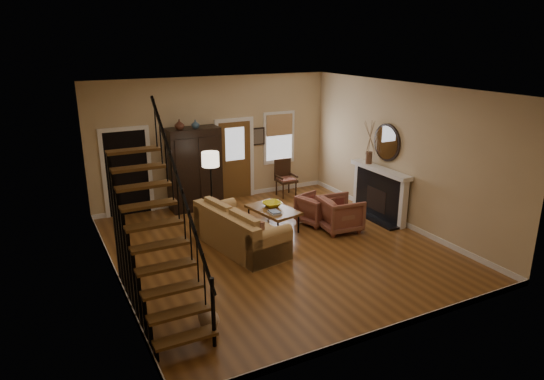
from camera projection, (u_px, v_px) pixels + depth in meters
name	position (u px, v px, depth m)	size (l,w,h in m)	color
room	(225.00, 162.00, 11.07)	(7.00, 7.33, 3.30)	brown
staircase	(156.00, 218.00, 7.41)	(0.94, 2.80, 3.20)	brown
fireplace	(381.00, 188.00, 11.77)	(0.33, 1.95, 2.30)	black
armoire	(194.00, 169.00, 12.26)	(1.30, 0.60, 2.10)	black
vase_a	(179.00, 125.00, 11.66)	(0.24, 0.24, 0.25)	#4C2619
vase_b	(195.00, 124.00, 11.84)	(0.20, 0.20, 0.21)	#334C60
sofa	(241.00, 229.00, 10.11)	(0.97, 2.25, 0.84)	tan
coffee_table	(273.00, 219.00, 11.16)	(0.74, 1.27, 0.49)	brown
bowl	(272.00, 204.00, 11.22)	(0.43, 0.43, 0.11)	yellow
books	(275.00, 212.00, 10.77)	(0.23, 0.32, 0.06)	beige
armchair_left	(340.00, 214.00, 11.02)	(0.85, 0.87, 0.79)	maroon
armchair_right	(316.00, 209.00, 11.46)	(0.74, 0.76, 0.69)	maroon
floor_lamp	(212.00, 189.00, 11.26)	(0.40, 0.40, 1.74)	black
side_chair	(286.00, 178.00, 13.36)	(0.54, 0.54, 1.02)	#321E10
dog	(209.00, 319.00, 7.31)	(0.29, 0.49, 0.35)	beige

